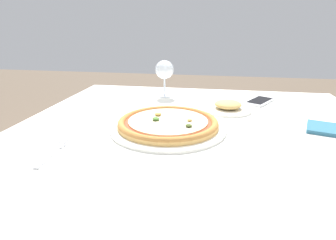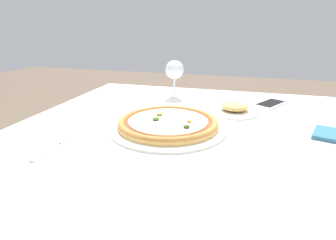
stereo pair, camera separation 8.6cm
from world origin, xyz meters
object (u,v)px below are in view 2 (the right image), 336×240
Objects in this scene: pizza_plate at (168,124)px; side_plate at (234,109)px; dining_table at (195,156)px; wine_glass_far_left at (174,71)px; cell_phone at (270,104)px; fork at (53,146)px.

side_plate is at bearing 50.04° from pizza_plate.
wine_glass_far_left reaches higher than dining_table.
wine_glass_far_left is 1.00× the size of cell_phone.
fork is 1.06× the size of cell_phone.
cell_phone is at bearing -5.73° from wine_glass_far_left.
fork is at bearing -105.88° from wine_glass_far_left.
dining_table is at bearing -122.97° from cell_phone.
cell_phone is (0.32, 0.37, -0.01)m from pizza_plate.
wine_glass_far_left is 0.34m from side_plate.
fork is at bearing -140.95° from pizza_plate.
fork is (-0.35, -0.21, 0.08)m from dining_table.
dining_table is at bearing 0.14° from pizza_plate.
cell_phone is at bearing 48.48° from pizza_plate.
side_plate reaches higher than fork.
wine_glass_far_left is 0.93× the size of side_plate.
pizza_plate is 0.30m from side_plate.
dining_table is 0.44m from cell_phone.
pizza_plate is 0.34m from fork.
fork is (-0.26, -0.21, -0.01)m from pizza_plate.
side_plate reaches higher than cell_phone.
pizza_plate is at bearing -78.25° from wine_glass_far_left.
pizza_plate is 2.25× the size of cell_phone.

